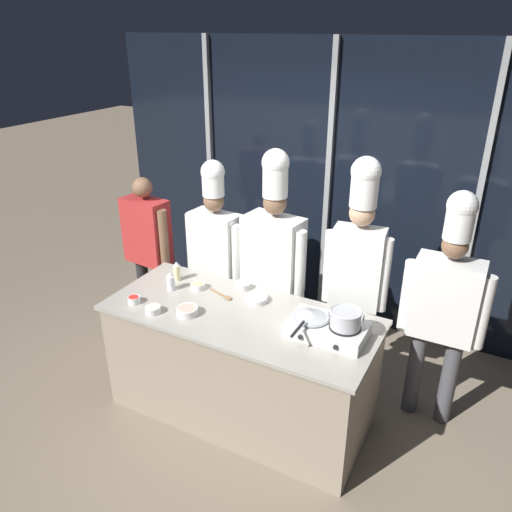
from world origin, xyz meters
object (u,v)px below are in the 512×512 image
prep_bowl_bell_pepper (134,299)px  prep_bowl_ginger (198,286)px  chef_sous (274,254)px  serving_spoon_slotted (225,296)px  prep_bowl_onion (153,309)px  squeeze_bottle_oil (177,271)px  stock_pot (346,318)px  person_guest (148,243)px  chef_line (358,261)px  portable_stove (327,329)px  squeeze_bottle_clear (171,282)px  chef_head (215,247)px  prep_bowl_bean_sprouts (243,285)px  chef_pastry (445,301)px  prep_bowl_shrimp (187,311)px  frying_pan (311,315)px  prep_bowl_noodles (256,298)px

prep_bowl_bell_pepper → prep_bowl_ginger: bearing=53.2°
prep_bowl_ginger → chef_sous: bearing=49.0°
serving_spoon_slotted → chef_sous: bearing=71.3°
prep_bowl_onion → squeeze_bottle_oil: bearing=106.5°
stock_pot → person_guest: person_guest is taller
prep_bowl_onion → serving_spoon_slotted: prep_bowl_onion is taller
person_guest → chef_line: size_ratio=0.80×
chef_sous → chef_line: 0.69m
stock_pot → serving_spoon_slotted: stock_pot is taller
portable_stove → squeeze_bottle_clear: (-1.29, 0.02, 0.02)m
prep_bowl_ginger → chef_head: size_ratio=0.06×
person_guest → chef_head: bearing=-169.1°
prep_bowl_bean_sprouts → squeeze_bottle_oil: bearing=-166.9°
chef_head → chef_pastry: bearing=-176.1°
prep_bowl_shrimp → prep_bowl_bell_pepper: bearing=-173.6°
portable_stove → chef_pastry: bearing=43.5°
frying_pan → serving_spoon_slotted: size_ratio=1.88×
stock_pot → prep_bowl_shrimp: bearing=-168.4°
prep_bowl_noodles → prep_bowl_onion: 0.76m
stock_pot → chef_pastry: chef_pastry is taller
prep_bowl_noodles → chef_sous: 0.48m
stock_pot → serving_spoon_slotted: size_ratio=0.98×
person_guest → chef_pastry: size_ratio=0.86×
frying_pan → chef_line: 0.68m
frying_pan → serving_spoon_slotted: frying_pan is taller
squeeze_bottle_oil → prep_bowl_onion: squeeze_bottle_oil is taller
prep_bowl_ginger → prep_bowl_bell_pepper: bearing=-126.8°
portable_stove → serving_spoon_slotted: bearing=172.4°
prep_bowl_noodles → prep_bowl_shrimp: bearing=-131.2°
prep_bowl_ginger → chef_line: bearing=25.3°
squeeze_bottle_clear → prep_bowl_shrimp: 0.41m
squeeze_bottle_clear → prep_bowl_bean_sprouts: 0.56m
stock_pot → chef_sous: (-0.82, 0.61, 0.03)m
person_guest → chef_sous: (1.28, 0.03, 0.15)m
prep_bowl_onion → chef_sous: 1.07m
chef_sous → person_guest: bearing=8.2°
stock_pot → prep_bowl_shrimp: stock_pot is taller
squeeze_bottle_oil → serving_spoon_slotted: squeeze_bottle_oil is taller
frying_pan → chef_sous: size_ratio=0.23×
stock_pot → prep_bowl_shrimp: 1.12m
squeeze_bottle_clear → chef_head: chef_head is taller
prep_bowl_ginger → prep_bowl_onion: size_ratio=0.99×
portable_stove → prep_bowl_noodles: (-0.62, 0.17, -0.03)m
frying_pan → prep_bowl_bell_pepper: frying_pan is taller
prep_bowl_shrimp → serving_spoon_slotted: prep_bowl_shrimp is taller
portable_stove → stock_pot: bearing=0.1°
portable_stove → chef_pastry: chef_pastry is taller
prep_bowl_noodles → chef_head: bearing=144.4°
prep_bowl_shrimp → prep_bowl_onion: size_ratio=1.39×
prep_bowl_bean_sprouts → prep_bowl_onion: size_ratio=1.10×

